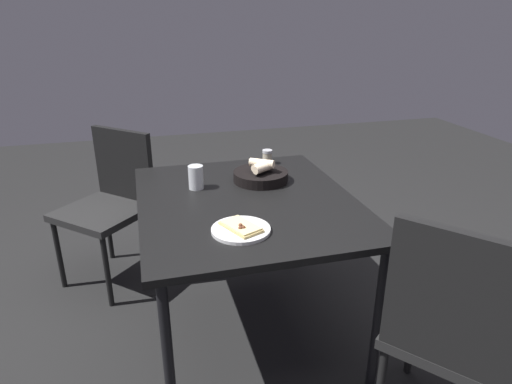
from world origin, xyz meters
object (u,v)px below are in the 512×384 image
Objects in this scene: bread_basket at (261,175)px; chair_near at (112,196)px; beer_glass at (196,179)px; dining_table at (247,211)px; pizza_plate at (241,229)px; pepper_shaker at (267,158)px; chair_far at (455,327)px.

bread_basket is 0.31× the size of chair_near.
beer_glass is (-0.33, -0.01, 0.02)m from bread_basket.
chair_near reaches higher than beer_glass.
dining_table is 0.33m from pizza_plate.
dining_table is 0.30m from beer_glass.
dining_table is at bearing 71.93° from pizza_plate.
beer_glass reaches higher than pizza_plate.
dining_table is 0.26m from bread_basket.
pepper_shaker is 1.31m from chair_far.
pizza_plate is at bearing 141.92° from chair_far.
pepper_shaker reaches higher than pizza_plate.
chair_far reaches higher than pizza_plate.
pizza_plate is 0.83m from pepper_shaker.
beer_glass is (-0.10, 0.50, 0.04)m from pizza_plate.
bread_basket is at bearing -112.82° from pepper_shaker.
dining_table is 9.91× the size of beer_glass.
pizza_plate is at bearing -62.56° from chair_near.
chair_near is at bearing 131.38° from dining_table.
beer_glass is 0.12× the size of chair_far.
bread_basket is at bearing 111.77° from chair_far.
beer_glass is (-0.20, 0.19, 0.11)m from dining_table.
dining_table is 4.13× the size of bread_basket.
pizza_plate is 0.51m from beer_glass.
chair_near is at bearing 145.95° from bread_basket.
chair_far reaches higher than chair_near.
dining_table is 14.15× the size of pepper_shaker.
beer_glass is at bearing 101.56° from pizza_plate.
pizza_plate is 0.56m from bread_basket.
chair_far reaches higher than bread_basket.
beer_glass is 1.43× the size of pepper_shaker.
chair_near is 0.96× the size of chair_far.
bread_basket reaches higher than pepper_shaker.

